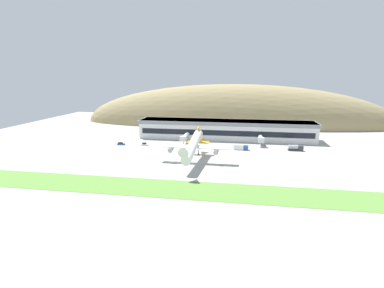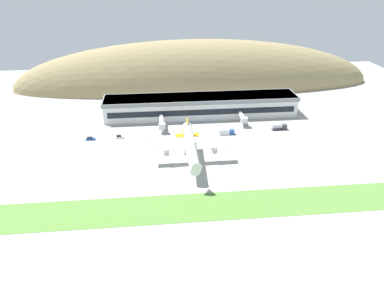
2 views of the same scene
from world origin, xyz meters
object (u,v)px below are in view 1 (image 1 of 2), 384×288
(jetway_0, at_px, (185,137))
(jetway_1, at_px, (261,139))
(traffic_cone_1, at_px, (167,149))
(terminal_building, at_px, (226,129))
(service_car_0, at_px, (145,144))
(traffic_cone_0, at_px, (254,155))
(box_truck, at_px, (295,148))
(service_car_1, at_px, (121,144))
(cargo_airplane, at_px, (193,146))
(fuel_truck, at_px, (241,147))

(jetway_0, bearing_deg, jetway_1, 2.53)
(traffic_cone_1, bearing_deg, terminal_building, 48.14)
(service_car_0, xyz_separation_m, traffic_cone_0, (61.49, -11.68, -0.41))
(jetway_1, bearing_deg, service_car_0, -170.17)
(terminal_building, relative_size, box_truck, 13.82)
(service_car_1, bearing_deg, cargo_airplane, -31.43)
(jetway_0, bearing_deg, service_car_0, -156.57)
(cargo_airplane, relative_size, traffic_cone_1, 79.08)
(traffic_cone_1, bearing_deg, jetway_0, 66.86)
(terminal_building, xyz_separation_m, jetway_1, (21.07, -15.33, -2.66))
(service_car_1, distance_m, traffic_cone_0, 76.60)
(fuel_truck, height_order, box_truck, box_truck)
(box_truck, bearing_deg, traffic_cone_1, -172.84)
(cargo_airplane, relative_size, traffic_cone_0, 79.08)
(terminal_building, bearing_deg, fuel_truck, -70.43)
(jetway_0, height_order, service_car_1, jetway_0)
(cargo_airplane, bearing_deg, box_truck, 32.02)
(service_car_1, bearing_deg, terminal_building, 24.70)
(terminal_building, relative_size, service_car_1, 24.42)
(jetway_0, height_order, cargo_airplane, cargo_airplane)
(cargo_airplane, height_order, traffic_cone_0, cargo_airplane)
(service_car_0, distance_m, traffic_cone_0, 62.60)
(fuel_truck, relative_size, box_truck, 1.01)
(service_car_1, relative_size, box_truck, 0.57)
(traffic_cone_1, bearing_deg, traffic_cone_0, -6.23)
(box_truck, height_order, traffic_cone_1, box_truck)
(jetway_0, xyz_separation_m, jetway_1, (44.10, 1.95, -0.00))
(service_car_0, distance_m, box_truck, 83.82)
(box_truck, relative_size, traffic_cone_0, 13.74)
(jetway_0, height_order, jetway_1, same)
(box_truck, bearing_deg, fuel_truck, -174.46)
(terminal_building, height_order, service_car_0, terminal_building)
(terminal_building, height_order, traffic_cone_0, terminal_building)
(jetway_1, distance_m, service_car_0, 67.05)
(service_car_0, distance_m, fuel_truck, 54.72)
(terminal_building, bearing_deg, service_car_0, -149.21)
(jetway_0, distance_m, service_car_1, 37.66)
(traffic_cone_0, distance_m, traffic_cone_1, 46.76)
(jetway_1, relative_size, fuel_truck, 1.49)
(jetway_0, bearing_deg, service_car_1, -164.62)
(box_truck, bearing_deg, jetway_1, 152.16)
(traffic_cone_0, bearing_deg, terminal_building, 113.32)
(jetway_0, relative_size, cargo_airplane, 0.34)
(jetway_0, height_order, traffic_cone_1, jetway_0)
(terminal_building, bearing_deg, box_truck, -32.46)
(jetway_1, xyz_separation_m, fuel_truck, (-11.28, -12.22, -2.60))
(box_truck, bearing_deg, traffic_cone_0, -148.40)
(jetway_1, bearing_deg, service_car_1, -171.57)
(jetway_1, height_order, traffic_cone_1, jetway_1)
(terminal_building, height_order, traffic_cone_1, terminal_building)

